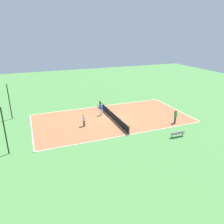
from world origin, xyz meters
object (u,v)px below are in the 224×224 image
object	(u,v)px
tennis_net	(112,115)
player_near_white	(84,120)
player_near_blue	(101,108)
tennis_ball_near_net	(133,126)
fence_post_back_right	(10,102)
tennis_ball_left_sideline	(84,130)
fence_post_back_left	(5,131)
bench	(178,134)
player_far_green	(175,116)

from	to	relation	value
tennis_net	player_near_white	world-z (taller)	player_near_white
tennis_net	player_near_blue	size ratio (longest dim) A/B	6.19
tennis_ball_near_net	fence_post_back_right	world-z (taller)	fence_post_back_right
player_near_blue	fence_post_back_right	distance (m)	11.70
player_near_blue	tennis_ball_left_sideline	distance (m)	5.29
tennis_ball_left_sideline	tennis_ball_near_net	distance (m)	5.77
fence_post_back_left	tennis_ball_left_sideline	bearing A→B (deg)	-73.44
tennis_ball_left_sideline	fence_post_back_right	xyz separation A→B (m)	(6.92, 7.80, 2.24)
bench	tennis_ball_near_net	world-z (taller)	bench
player_near_white	fence_post_back_left	xyz separation A→B (m)	(-3.54, 8.12, 1.44)
tennis_ball_left_sideline	tennis_ball_near_net	world-z (taller)	same
player_near_white	player_far_green	size ratio (longest dim) A/B	0.89
tennis_net	player_near_white	xyz separation A→B (m)	(-1.08, 4.01, 0.35)
bench	player_near_blue	size ratio (longest dim) A/B	1.02
player_far_green	fence_post_back_left	world-z (taller)	fence_post_back_left
player_far_green	fence_post_back_right	bearing A→B (deg)	97.70
tennis_ball_left_sideline	fence_post_back_left	xyz separation A→B (m)	(-2.32, 7.80, 2.24)
fence_post_back_right	player_near_blue	bearing A→B (deg)	-105.00
tennis_ball_near_net	player_near_white	bearing A→B (deg)	67.55
player_far_green	tennis_ball_left_sideline	world-z (taller)	player_far_green
player_far_green	tennis_ball_left_sideline	distance (m)	11.23
bench	player_near_white	distance (m)	10.77
tennis_net	fence_post_back_right	bearing A→B (deg)	69.15
player_near_white	fence_post_back_right	world-z (taller)	fence_post_back_right
player_near_blue	tennis_ball_near_net	world-z (taller)	player_near_blue
player_near_white	fence_post_back_right	size ratio (longest dim) A/B	0.32
player_far_green	tennis_ball_left_sideline	size ratio (longest dim) A/B	24.68
player_far_green	fence_post_back_left	size ratio (longest dim) A/B	0.36
tennis_ball_near_net	fence_post_back_left	bearing A→B (deg)	95.61
bench	fence_post_back_right	bearing A→B (deg)	-35.88
bench	player_near_blue	bearing A→B (deg)	-58.76
bench	player_near_blue	world-z (taller)	player_near_blue
tennis_ball_left_sideline	fence_post_back_right	bearing A→B (deg)	48.40
bench	tennis_ball_near_net	distance (m)	5.34
bench	tennis_ball_left_sideline	distance (m)	10.37
tennis_net	fence_post_back_right	xyz separation A→B (m)	(4.62, 12.13, 1.79)
bench	player_near_blue	xyz separation A→B (m)	(9.12, 5.53, 0.59)
fence_post_back_right	bench	bearing A→B (deg)	-125.88
player_near_blue	tennis_ball_near_net	xyz separation A→B (m)	(-4.91, -2.26, -0.92)
player_near_white	fence_post_back_left	world-z (taller)	fence_post_back_left
tennis_net	bench	xyz separation A→B (m)	(-7.51, -4.63, -0.12)
tennis_net	player_far_green	distance (m)	7.95
tennis_net	tennis_ball_left_sideline	xyz separation A→B (m)	(-2.30, 4.34, -0.46)
tennis_net	fence_post_back_left	world-z (taller)	fence_post_back_left
player_near_blue	fence_post_back_right	world-z (taller)	fence_post_back_right
player_far_green	tennis_ball_near_net	xyz separation A→B (m)	(1.00, 5.32, -0.93)
tennis_net	player_near_white	bearing A→B (deg)	105.08
tennis_net	tennis_ball_near_net	size ratio (longest dim) A/B	151.34
player_near_blue	player_far_green	bearing A→B (deg)	-170.34
tennis_net	fence_post_back_left	xyz separation A→B (m)	(-4.62, 12.13, 1.79)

